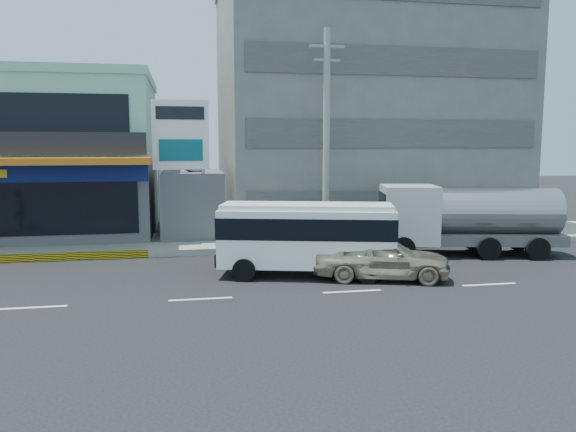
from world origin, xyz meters
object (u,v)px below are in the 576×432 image
object	(u,v)px
utility_pole_near	(326,138)
billboard	(181,143)
minibus	(307,233)
tanker_truck	(463,218)
shop_building	(36,161)
satellite_dish	(192,170)
sedan	(381,256)
concrete_building	(359,108)

from	to	relation	value
utility_pole_near	billboard	bearing A→B (deg)	164.52
minibus	tanker_truck	bearing A→B (deg)	19.10
shop_building	billboard	bearing A→B (deg)	-32.32
billboard	tanker_truck	world-z (taller)	billboard
utility_pole_near	satellite_dish	bearing A→B (deg)	149.04
sedan	tanker_truck	distance (m)	6.35
minibus	tanker_truck	distance (m)	8.12
satellite_dish	minibus	distance (m)	9.61
concrete_building	satellite_dish	distance (m)	11.30
shop_building	utility_pole_near	distance (m)	15.50
billboard	minibus	distance (m)	8.74
shop_building	concrete_building	world-z (taller)	concrete_building
satellite_dish	billboard	bearing A→B (deg)	-105.52
utility_pole_near	sedan	world-z (taller)	utility_pole_near
sedan	concrete_building	bearing A→B (deg)	2.10
shop_building	concrete_building	distance (m)	18.28
shop_building	minibus	world-z (taller)	shop_building
utility_pole_near	tanker_truck	size ratio (longest dim) A/B	1.24
concrete_building	tanker_truck	bearing A→B (deg)	-80.37
shop_building	minibus	bearing A→B (deg)	-43.68
billboard	shop_building	bearing A→B (deg)	147.68
utility_pole_near	minibus	bearing A→B (deg)	-112.15
sedan	billboard	bearing A→B (deg)	58.91
minibus	tanker_truck	world-z (taller)	tanker_truck
satellite_dish	tanker_truck	size ratio (longest dim) A/B	0.19
concrete_building	utility_pole_near	xyz separation A→B (m)	(-4.00, -7.60, -1.85)
shop_building	concrete_building	xyz separation A→B (m)	(18.00, 1.05, 3.00)
concrete_building	sedan	distance (m)	15.24
billboard	utility_pole_near	size ratio (longest dim) A/B	0.69
satellite_dish	billboard	xyz separation A→B (m)	(-0.50, -1.80, 1.35)
satellite_dish	minibus	world-z (taller)	satellite_dish
shop_building	tanker_truck	world-z (taller)	shop_building
utility_pole_near	tanker_truck	xyz separation A→B (m)	(5.67, -2.26, -3.50)
utility_pole_near	sedan	size ratio (longest dim) A/B	2.05
utility_pole_near	sedan	bearing A→B (deg)	-84.77
concrete_building	tanker_truck	xyz separation A→B (m)	(1.67, -9.86, -5.35)
sedan	shop_building	bearing A→B (deg)	65.91
satellite_dish	tanker_truck	distance (m)	13.20
satellite_dish	shop_building	bearing A→B (deg)	159.79
satellite_dish	sedan	world-z (taller)	satellite_dish
minibus	tanker_truck	xyz separation A→B (m)	(7.67, 2.66, 0.03)
utility_pole_near	minibus	size ratio (longest dim) A/B	1.48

